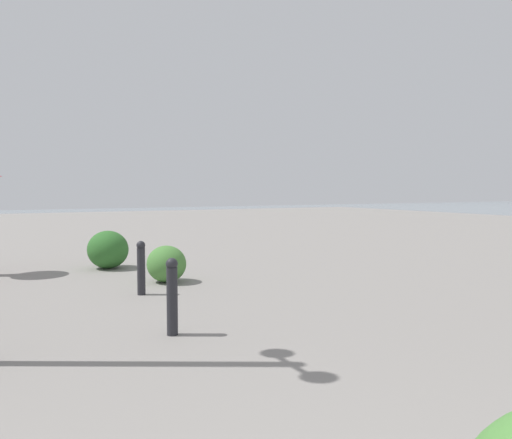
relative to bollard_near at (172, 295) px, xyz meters
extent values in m
cylinder|color=#232328|center=(0.00, 0.00, -0.07)|extent=(0.12, 0.12, 0.74)
sphere|color=#232328|center=(0.00, 0.00, 0.34)|extent=(0.13, 0.13, 0.13)
cylinder|color=#232328|center=(2.22, -0.25, -0.09)|extent=(0.12, 0.12, 0.71)
sphere|color=#232328|center=(2.22, -0.25, 0.31)|extent=(0.13, 0.13, 0.13)
ellipsoid|color=#477F38|center=(3.04, -0.90, -0.13)|extent=(0.73, 0.66, 0.62)
ellipsoid|color=#2D6628|center=(5.02, -0.33, -0.06)|extent=(0.89, 0.80, 0.75)
camera|label=1|loc=(-5.20, 1.71, 1.15)|focal=35.49mm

